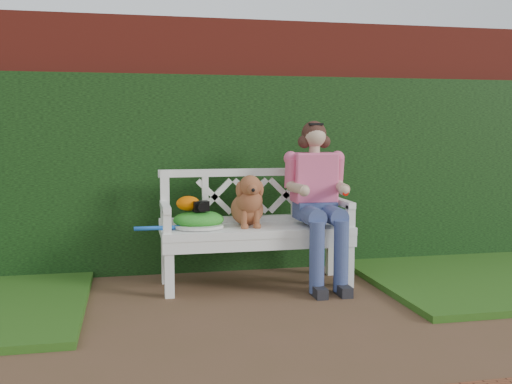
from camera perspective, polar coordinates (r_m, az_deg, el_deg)
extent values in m
plane|color=#513924|center=(3.80, 0.58, -13.09)|extent=(60.00, 60.00, 0.00)
cube|color=maroon|center=(5.46, -3.75, 4.51)|extent=(10.00, 0.30, 2.20)
cube|color=#215219|center=(5.26, -3.39, 1.73)|extent=(10.00, 0.18, 1.70)
cube|color=black|center=(4.62, -5.30, -1.34)|extent=(0.13, 0.11, 0.08)
ellipsoid|color=#CD5600|center=(4.65, -6.49, -1.08)|extent=(0.22, 0.19, 0.11)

